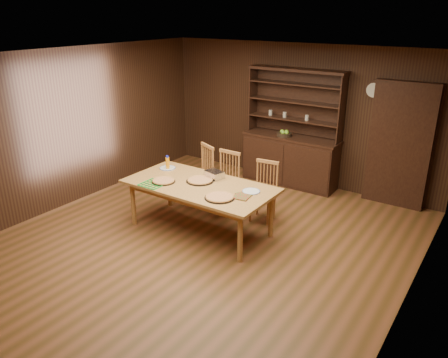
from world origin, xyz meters
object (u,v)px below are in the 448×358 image
Objects in this scene: dining_table at (200,188)px; chair_right at (265,189)px; china_hutch at (291,154)px; chair_center at (226,180)px; chair_left at (203,173)px; juice_bottle at (168,163)px.

chair_right reaches higher than dining_table.
china_hutch is 1.65m from chair_right.
china_hutch is 2.53m from dining_table.
china_hutch is at bearing 81.07° from chair_center.
chair_center is at bearing -100.29° from china_hutch.
chair_left is 0.51m from chair_center.
chair_right is 1.60m from juice_bottle.
chair_right is at bearing -77.96° from china_hutch.
dining_table is 0.81m from chair_center.
dining_table is 2.32× the size of chair_right.
chair_left is at bearing -115.85° from china_hutch.
chair_right is (0.34, -1.62, -0.09)m from china_hutch.
china_hutch reaches higher than juice_bottle.
china_hutch is at bearing 88.50° from chair_left.
chair_left reaches higher than juice_bottle.
dining_table is 2.17× the size of chair_center.
china_hutch is 0.98× the size of dining_table.
china_hutch is 1.75m from chair_center.
dining_table is at bearing -16.05° from juice_bottle.
chair_center is 4.53× the size of juice_bottle.
juice_bottle is at bearing 163.95° from dining_table.
chair_left is (-0.82, -1.69, -0.04)m from china_hutch.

